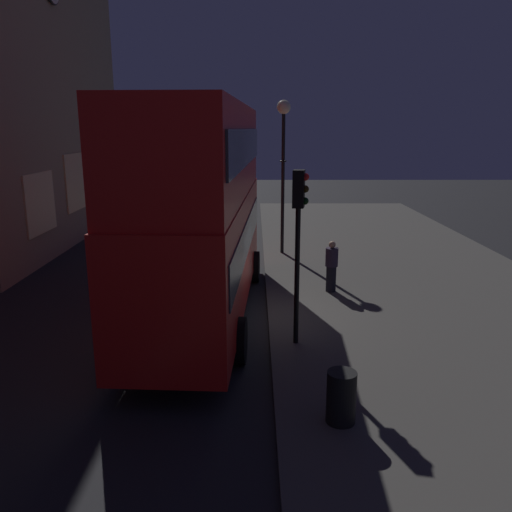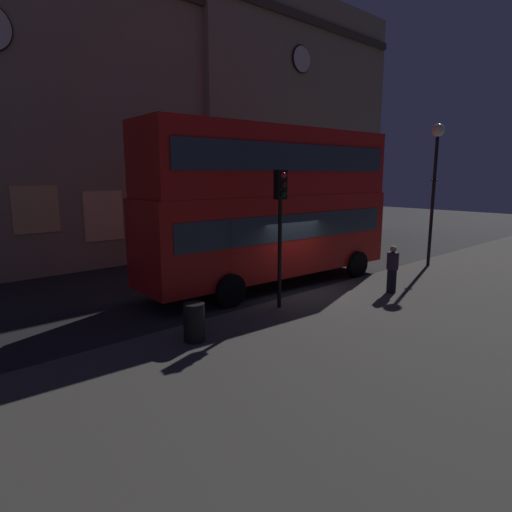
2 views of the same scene
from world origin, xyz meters
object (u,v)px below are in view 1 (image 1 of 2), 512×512
traffic_light_near_kerb (299,222)px  street_lamp (283,140)px  litter_bin (341,397)px  double_decker_bus (202,204)px  pedestrian (331,266)px

traffic_light_near_kerb → street_lamp: bearing=10.3°
street_lamp → traffic_light_near_kerb: bearing=179.2°
street_lamp → litter_bin: size_ratio=6.46×
double_decker_bus → litter_bin: double_decker_bus is taller
street_lamp → pedestrian: (-5.28, -1.28, -3.79)m
double_decker_bus → pedestrian: double_decker_bus is taller
street_lamp → litter_bin: street_lamp is taller
traffic_light_near_kerb → street_lamp: street_lamp is taller
traffic_light_near_kerb → double_decker_bus: bearing=60.9°
traffic_light_near_kerb → pedestrian: size_ratio=2.54×
litter_bin → pedestrian: bearing=-6.9°
traffic_light_near_kerb → street_lamp: size_ratio=0.68×
traffic_light_near_kerb → litter_bin: (-3.47, -0.50, -2.50)m
street_lamp → litter_bin: bearing=-178.3°
pedestrian → litter_bin: pedestrian is taller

